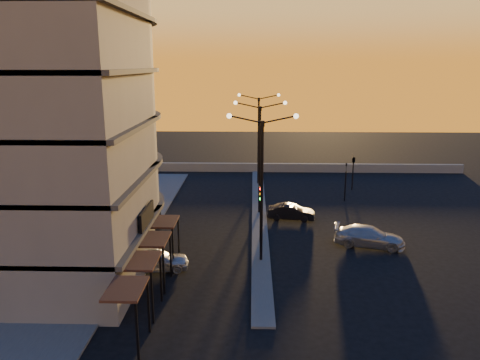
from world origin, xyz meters
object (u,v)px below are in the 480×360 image
car_hatchback (156,260)px  streetlamp_mid (260,149)px  traffic_light_main (261,205)px  car_wagon (369,237)px  car_sedan (291,212)px

car_hatchback → streetlamp_mid: bearing=-38.8°
traffic_light_main → car_wagon: bearing=-0.4°
streetlamp_mid → traffic_light_main: streetlamp_mid is taller
traffic_light_main → car_hatchback: bearing=-145.8°
car_hatchback → car_sedan: size_ratio=1.05×
car_hatchback → car_sedan: 13.53m
car_hatchback → car_wagon: bearing=-82.2°
car_hatchback → car_sedan: (9.10, 10.01, -0.06)m
car_sedan → streetlamp_mid: bearing=67.0°
traffic_light_main → car_sedan: 6.56m
traffic_light_main → car_wagon: 7.90m
traffic_light_main → car_hatchback: (-6.50, -4.42, -2.20)m
streetlamp_mid → car_sedan: size_ratio=2.50×
traffic_light_main → car_hatchback: 8.17m
streetlamp_mid → car_wagon: streetlamp_mid is taller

